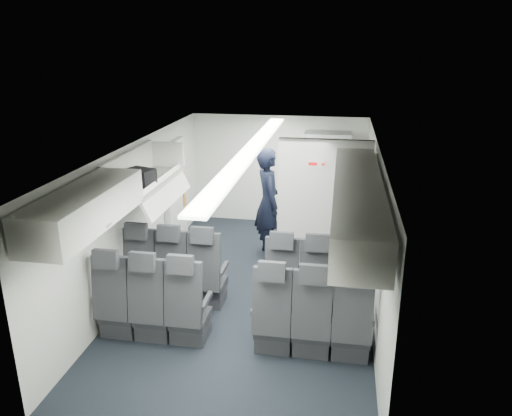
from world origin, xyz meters
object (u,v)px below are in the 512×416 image
(galley_unit, at_px, (326,182))
(carry_on_bag, at_px, (141,177))
(boarding_door, at_px, (176,193))
(seat_row_front, at_px, (244,282))
(seat_row_mid, at_px, (230,316))
(flight_attendant, at_px, (268,203))

(galley_unit, bearing_deg, carry_on_bag, -126.57)
(boarding_door, distance_m, carry_on_bag, 2.19)
(seat_row_front, xyz_separation_m, boarding_door, (-1.64, 2.09, 0.55))
(seat_row_front, relative_size, seat_row_mid, 1.00)
(boarding_door, height_order, flight_attendant, boarding_door)
(seat_row_front, distance_m, boarding_door, 2.71)
(seat_row_mid, bearing_deg, boarding_door, 118.77)
(galley_unit, xyz_separation_m, boarding_door, (-2.59, -1.17, 0.00))
(flight_attendant, bearing_deg, seat_row_front, 159.30)
(seat_row_front, height_order, carry_on_bag, carry_on_bag)
(seat_row_mid, distance_m, galley_unit, 4.30)
(seat_row_mid, height_order, boarding_door, boarding_door)
(galley_unit, distance_m, carry_on_bag, 4.05)
(seat_row_mid, relative_size, boarding_door, 1.79)
(boarding_door, distance_m, flight_attendant, 1.70)
(galley_unit, bearing_deg, seat_row_mid, -102.88)
(galley_unit, relative_size, carry_on_bag, 5.30)
(flight_attendant, distance_m, carry_on_bag, 2.48)
(galley_unit, bearing_deg, boarding_door, -155.72)
(flight_attendant, relative_size, carry_on_bag, 5.19)
(seat_row_mid, distance_m, carry_on_bag, 2.21)
(carry_on_bag, bearing_deg, boarding_door, 116.40)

